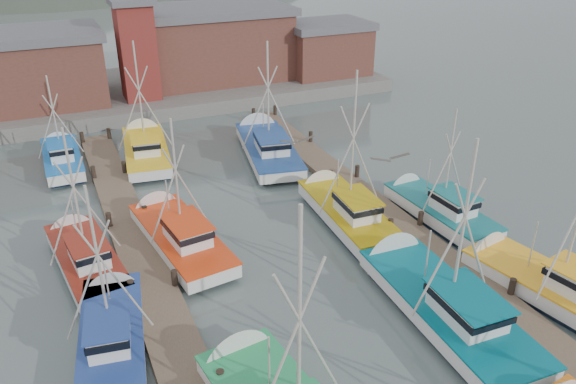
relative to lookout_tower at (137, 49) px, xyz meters
name	(u,v)px	position (x,y,z in m)	size (l,w,h in m)	color
ground	(337,321)	(2.00, -33.00, -5.55)	(260.00, 260.00, 0.00)	#475551
dock_left	(159,305)	(-5.00, -28.96, -5.34)	(2.30, 46.00, 1.50)	brown
dock_right	(415,239)	(9.00, -28.96, -5.34)	(2.30, 46.00, 1.50)	brown
quay	(156,90)	(2.00, 4.00, -4.95)	(44.00, 16.00, 1.20)	gray
shed_left	(27,68)	(-9.00, 2.00, -1.21)	(12.72, 8.48, 6.20)	brown
shed_center	(212,42)	(8.00, 4.00, -0.86)	(14.84, 9.54, 6.90)	brown
shed_right	(326,47)	(19.00, 1.00, -1.71)	(8.48, 6.36, 5.20)	brown
lookout_tower	(137,49)	(0.00, 0.00, 0.00)	(3.60, 3.60, 8.50)	maroon
boat_5	(438,301)	(6.35, -34.36, -4.87)	(3.99, 10.59, 9.69)	black
boat_6	(113,329)	(-7.21, -30.41, -4.87)	(3.65, 8.35, 8.24)	black
boat_7	(545,284)	(11.68, -35.35, -4.87)	(4.41, 9.42, 9.41)	black
boat_8	(177,235)	(-2.87, -23.97, -4.87)	(3.99, 9.46, 8.23)	black
boat_9	(344,209)	(6.69, -25.13, -4.87)	(3.90, 9.14, 9.80)	black
boat_10	(84,256)	(-7.66, -24.11, -4.87)	(3.53, 8.43, 8.35)	black
boat_11	(435,208)	(11.67, -27.13, -4.87)	(3.10, 8.30, 7.54)	black
boat_12	(146,149)	(-1.97, -10.99, -4.87)	(4.03, 9.64, 9.42)	black
boat_13	(267,147)	(6.26, -14.26, -4.87)	(5.05, 10.80, 9.51)	black
boat_14	(62,157)	(-7.70, -10.14, -4.87)	(2.99, 7.82, 7.23)	black
gull_near	(390,159)	(2.94, -34.58, 2.69)	(1.55, 0.65, 0.24)	gray
gull_far	(297,141)	(1.30, -30.19, 2.07)	(1.54, 0.60, 0.24)	gray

